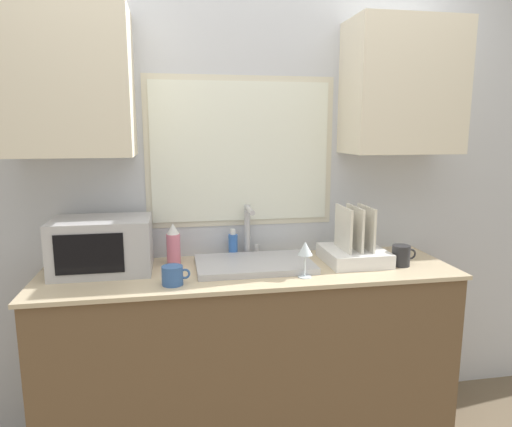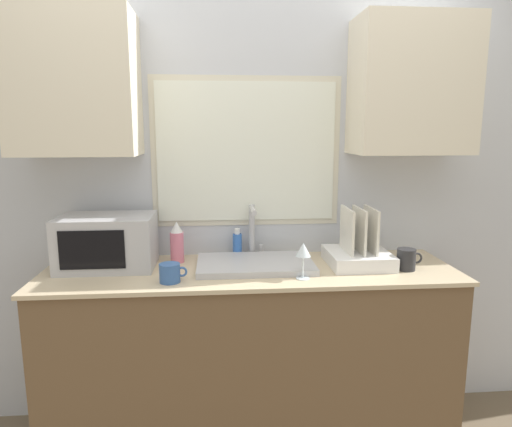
# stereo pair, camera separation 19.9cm
# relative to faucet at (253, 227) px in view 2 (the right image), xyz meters

# --- Properties ---
(countertop) EXTENTS (2.01, 0.59, 0.92)m
(countertop) POSITION_rel_faucet_xyz_m (-0.03, -0.21, -0.62)
(countertop) COLOR brown
(countertop) RESTS_ON ground_plane
(wall_back) EXTENTS (6.00, 0.38, 2.60)m
(wall_back) POSITION_rel_faucet_xyz_m (-0.03, 0.06, 0.32)
(wall_back) COLOR silver
(wall_back) RESTS_ON ground_plane
(sink_basin) EXTENTS (0.57, 0.36, 0.03)m
(sink_basin) POSITION_rel_faucet_xyz_m (-0.00, -0.19, -0.15)
(sink_basin) COLOR #B2B2B7
(sink_basin) RESTS_ON countertop
(faucet) EXTENTS (0.08, 0.18, 0.28)m
(faucet) POSITION_rel_faucet_xyz_m (0.00, 0.00, 0.00)
(faucet) COLOR #B7B7BC
(faucet) RESTS_ON countertop
(microwave) EXTENTS (0.46, 0.31, 0.26)m
(microwave) POSITION_rel_faucet_xyz_m (-0.73, -0.13, -0.03)
(microwave) COLOR #B2B2B7
(microwave) RESTS_ON countertop
(dish_rack) EXTENTS (0.30, 0.32, 0.29)m
(dish_rack) POSITION_rel_faucet_xyz_m (0.52, -0.19, -0.10)
(dish_rack) COLOR white
(dish_rack) RESTS_ON countertop
(spray_bottle) EXTENTS (0.07, 0.07, 0.21)m
(spray_bottle) POSITION_rel_faucet_xyz_m (-0.40, -0.07, -0.06)
(spray_bottle) COLOR #D8728C
(spray_bottle) RESTS_ON countertop
(soap_bottle) EXTENTS (0.05, 0.05, 0.15)m
(soap_bottle) POSITION_rel_faucet_xyz_m (-0.08, 0.01, -0.10)
(soap_bottle) COLOR blue
(soap_bottle) RESTS_ON countertop
(mug_near_sink) EXTENTS (0.12, 0.09, 0.09)m
(mug_near_sink) POSITION_rel_faucet_xyz_m (-0.40, -0.38, -0.12)
(mug_near_sink) COLOR #335999
(mug_near_sink) RESTS_ON countertop
(wine_glass) EXTENTS (0.07, 0.07, 0.17)m
(wine_glass) POSITION_rel_faucet_xyz_m (0.20, -0.39, -0.04)
(wine_glass) COLOR silver
(wine_glass) RESTS_ON countertop
(mug_by_rack) EXTENTS (0.13, 0.09, 0.10)m
(mug_by_rack) POSITION_rel_faucet_xyz_m (0.73, -0.29, -0.11)
(mug_by_rack) COLOR #262628
(mug_by_rack) RESTS_ON countertop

